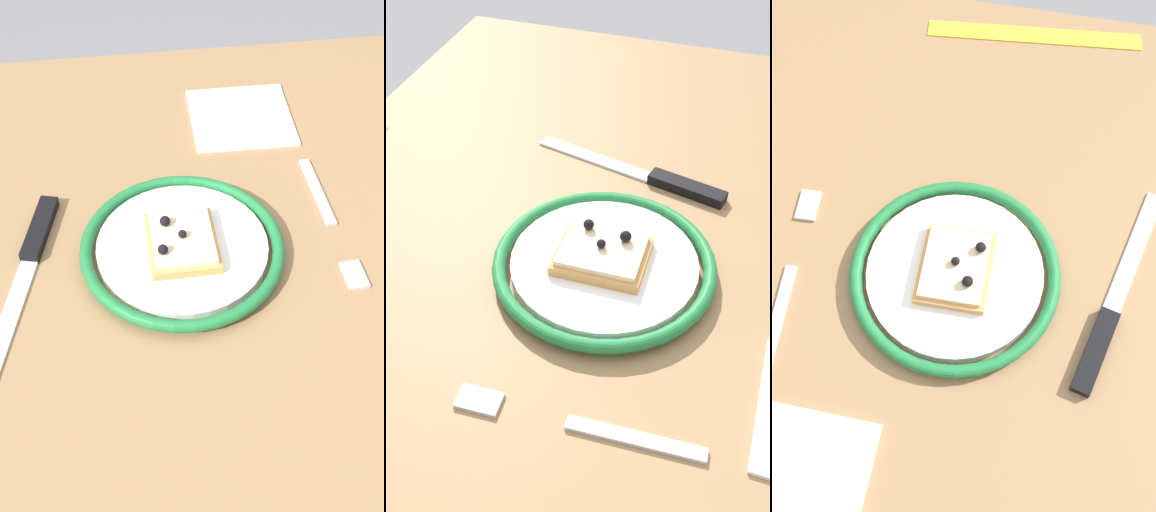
% 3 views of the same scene
% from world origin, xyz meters
% --- Properties ---
extents(ground_plane, '(6.00, 6.00, 0.00)m').
position_xyz_m(ground_plane, '(0.00, 0.00, 0.00)').
color(ground_plane, slate).
extents(dining_table, '(1.05, 0.78, 0.73)m').
position_xyz_m(dining_table, '(0.00, 0.00, 0.64)').
color(dining_table, '#936D47').
rests_on(dining_table, ground_plane).
extents(plate, '(0.22, 0.22, 0.02)m').
position_xyz_m(plate, '(-0.00, 0.01, 0.74)').
color(plate, white).
rests_on(plate, dining_table).
extents(pizza_slice_near, '(0.07, 0.09, 0.03)m').
position_xyz_m(pizza_slice_near, '(-0.00, 0.01, 0.75)').
color(pizza_slice_near, tan).
rests_on(pizza_slice_near, plate).
extents(knife, '(0.08, 0.24, 0.01)m').
position_xyz_m(knife, '(0.16, -0.01, 0.73)').
color(knife, silver).
rests_on(knife, dining_table).
extents(fork, '(0.03, 0.20, 0.00)m').
position_xyz_m(fork, '(-0.17, -0.02, 0.73)').
color(fork, silver).
rests_on(fork, dining_table).
extents(napkin, '(0.13, 0.13, 0.00)m').
position_xyz_m(napkin, '(-0.10, -0.22, 0.73)').
color(napkin, white).
rests_on(napkin, dining_table).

